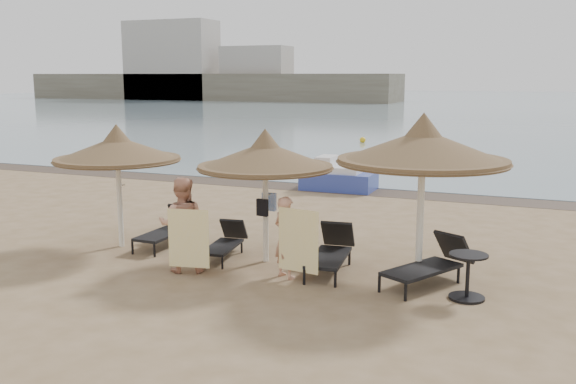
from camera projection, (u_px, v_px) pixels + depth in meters
name	position (u px, v px, depth m)	size (l,w,h in m)	color
ground	(270.00, 273.00, 12.56)	(160.00, 160.00, 0.00)	#967B5B
sea	(511.00, 104.00, 85.45)	(200.00, 140.00, 0.03)	slate
wet_sand_strip	(385.00, 193.00, 21.13)	(200.00, 1.60, 0.01)	#4B3B2E
far_shore	(328.00, 81.00, 92.25)	(150.00, 54.80, 12.00)	#6E6758
palapa_left	(117.00, 150.00, 14.13)	(2.79, 2.79, 2.77)	white
palapa_center	(265.00, 156.00, 12.96)	(2.79, 2.79, 2.77)	white
palapa_right	(423.00, 148.00, 11.74)	(3.18, 3.18, 3.16)	white
lounger_far_left	(169.00, 228.00, 14.62)	(0.65, 1.89, 0.84)	black
lounger_near_left	(226.00, 242.00, 13.65)	(0.75, 1.68, 0.73)	black
lounger_near_right	(331.00, 251.00, 12.72)	(0.87, 2.01, 0.87)	black
lounger_far_right	(432.00, 263.00, 11.83)	(1.52, 2.07, 0.90)	black
side_table	(468.00, 278.00, 11.05)	(0.66, 0.66, 0.80)	black
person_left	(182.00, 217.00, 12.50)	(1.00, 0.65, 2.18)	tan
person_right	(286.00, 231.00, 12.13)	(0.84, 0.55, 1.84)	tan
towel_left	(188.00, 239.00, 12.11)	(0.80, 0.17, 1.13)	yellow
towel_right	(298.00, 241.00, 11.79)	(0.84, 0.16, 1.19)	yellow
bag_patterned	(269.00, 202.00, 13.30)	(0.30, 0.10, 0.37)	white
bag_dark	(262.00, 208.00, 13.00)	(0.26, 0.12, 0.35)	black
pedal_boat	(338.00, 177.00, 21.64)	(2.42, 1.44, 1.12)	#2F409A
buoy_left	(363.00, 140.00, 36.54)	(0.34, 0.34, 0.34)	gold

